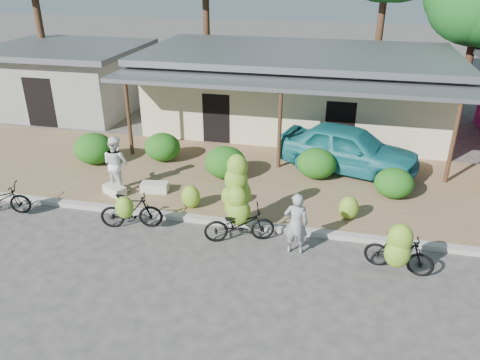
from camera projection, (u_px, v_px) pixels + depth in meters
The scene contains 22 objects.
ground at pixel (240, 270), 11.35m from camera, with size 100.00×100.00×0.00m, color #3F3C3A.
sidewalk at pixel (273, 181), 15.73m from camera, with size 60.00×6.00×0.12m, color #92714E.
curb at pixel (256, 226), 13.08m from camera, with size 60.00×0.25×0.15m, color #A8A399.
shop_main at pixel (296, 89), 20.24m from camera, with size 13.00×8.50×3.35m.
shop_grey at pixel (69, 78), 22.55m from camera, with size 7.00×6.00×3.15m.
tree_near_right at pixel (476, 2), 20.56m from camera, with size 4.66×4.49×6.86m.
hedge_0 at pixel (94, 149), 16.76m from camera, with size 1.44×1.29×1.12m, color #195313.
hedge_1 at pixel (163, 147), 17.02m from camera, with size 1.31×1.18×1.02m, color #195313.
hedge_2 at pixel (225, 163), 15.65m from camera, with size 1.40×1.26×1.09m, color #195313.
hedge_3 at pixel (317, 163), 15.66m from camera, with size 1.32×1.18×1.03m, color #195313.
hedge_4 at pixel (394, 183), 14.39m from camera, with size 1.20×1.08×0.93m, color #195313.
bike_left at pixel (130, 211), 12.84m from camera, with size 1.80×1.29×1.30m.
bike_center at pixel (238, 208), 12.40m from camera, with size 1.99×1.42×2.27m.
bike_right at pixel (399, 251), 10.86m from camera, with size 1.70×1.29×1.61m.
loose_banana_a at pixel (191, 197), 13.82m from camera, with size 0.56×0.48×0.71m, color #9BC230.
loose_banana_b at pixel (230, 196), 13.92m from camera, with size 0.51×0.43×0.63m, color #9BC230.
loose_banana_c at pixel (349, 208), 13.22m from camera, with size 0.56×0.47×0.70m, color #9BC230.
sack_near at pixel (155, 187), 14.85m from camera, with size 0.85×0.40×0.30m, color beige.
sack_far at pixel (115, 190), 14.69m from camera, with size 0.75×0.38×0.28m, color beige.
vendor at pixel (296, 224), 11.70m from camera, with size 0.61×0.40×1.68m, color gray.
bystander at pixel (116, 163), 14.69m from camera, with size 0.87×0.68×1.80m, color white.
teal_van at pixel (349, 149), 16.08m from camera, with size 1.90×4.72×1.61m, color #1C777E.
Camera 1 is at (2.06, -9.09, 6.85)m, focal length 35.00 mm.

